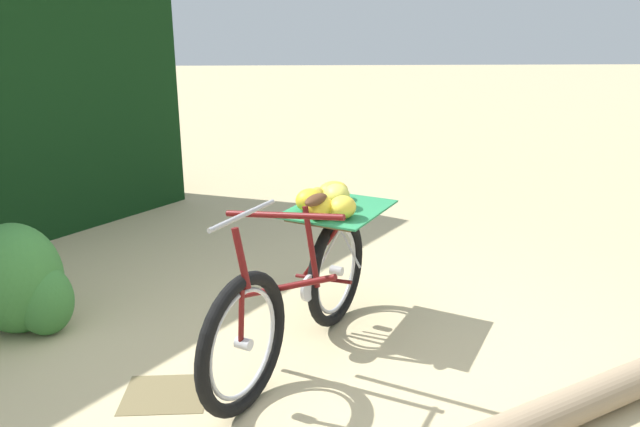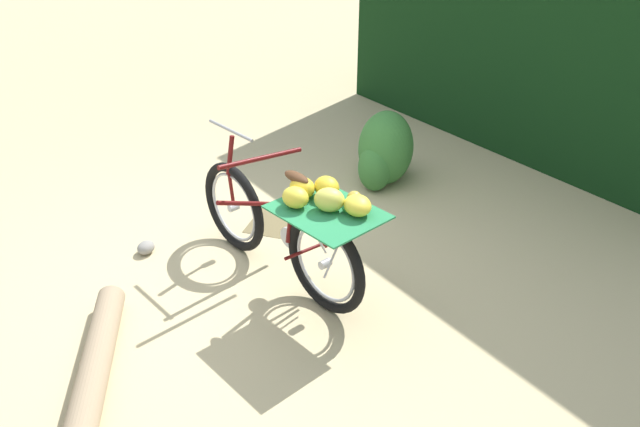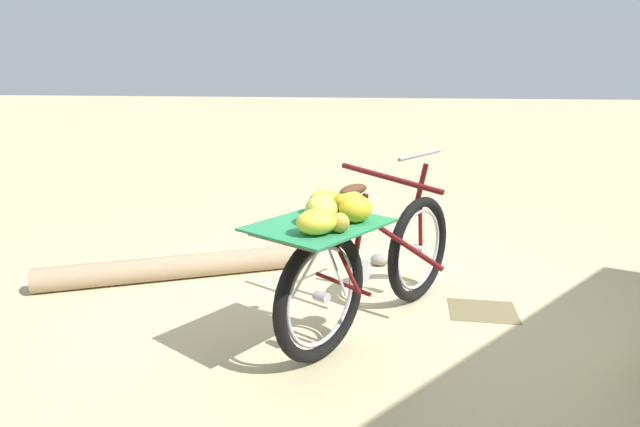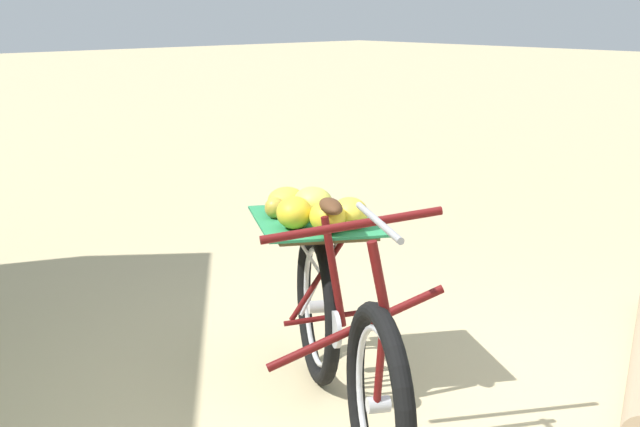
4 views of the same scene
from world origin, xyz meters
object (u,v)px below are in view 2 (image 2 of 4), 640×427
object	(u,v)px
shrub_cluster	(386,152)
path_stone	(146,247)
bicycle	(287,224)
fallen_log	(87,402)

from	to	relation	value
shrub_cluster	path_stone	xyz separation A→B (m)	(1.79, -1.55, -0.27)
bicycle	fallen_log	bearing A→B (deg)	97.10
fallen_log	path_stone	bearing A→B (deg)	-160.23
bicycle	fallen_log	size ratio (longest dim) A/B	0.86
shrub_cluster	path_stone	world-z (taller)	shrub_cluster
bicycle	shrub_cluster	size ratio (longest dim) A/B	2.24
fallen_log	shrub_cluster	bearing A→B (deg)	163.50
shrub_cluster	bicycle	bearing A→B (deg)	-10.37
shrub_cluster	path_stone	distance (m)	2.38
fallen_log	shrub_cluster	size ratio (longest dim) A/B	2.59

